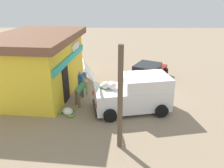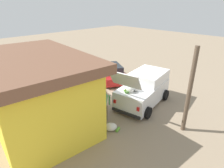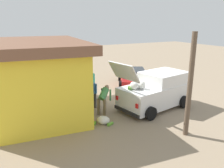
{
  "view_description": "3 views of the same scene",
  "coord_description": "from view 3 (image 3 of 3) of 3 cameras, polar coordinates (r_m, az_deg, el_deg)",
  "views": [
    {
      "loc": [
        -11.43,
        1.4,
        5.65
      ],
      "look_at": [
        0.35,
        1.48,
        0.79
      ],
      "focal_mm": 34.52,
      "sensor_mm": 36.0,
      "label": 1
    },
    {
      "loc": [
        -7.32,
        9.02,
        5.76
      ],
      "look_at": [
        0.53,
        1.27,
        0.99
      ],
      "focal_mm": 30.26,
      "sensor_mm": 36.0,
      "label": 2
    },
    {
      "loc": [
        -10.37,
        7.73,
        4.49
      ],
      "look_at": [
        0.63,
        1.97,
        1.04
      ],
      "focal_mm": 36.28,
      "sensor_mm": 36.0,
      "label": 3
    }
  ],
  "objects": [
    {
      "name": "ground_plane",
      "position": [
        13.7,
        8.56,
        -3.81
      ],
      "size": [
        60.0,
        60.0,
        0.0
      ],
      "primitive_type": "plane",
      "color": "gray"
    },
    {
      "name": "storefront_bar",
      "position": [
        11.87,
        -18.12,
        1.89
      ],
      "size": [
        7.19,
        5.13,
        3.61
      ],
      "color": "yellow",
      "rests_on": "ground_plane"
    },
    {
      "name": "delivery_van",
      "position": [
        12.28,
        11.02,
        -1.63
      ],
      "size": [
        2.75,
        4.58,
        2.7
      ],
      "color": "white",
      "rests_on": "ground_plane"
    },
    {
      "name": "parked_sedan",
      "position": [
        16.42,
        5.36,
        1.66
      ],
      "size": [
        4.37,
        3.47,
        1.2
      ],
      "color": "maroon",
      "rests_on": "ground_plane"
    },
    {
      "name": "vendor_standing",
      "position": [
        12.11,
        -4.98,
        -1.76
      ],
      "size": [
        0.49,
        0.47,
        1.6
      ],
      "color": "#4C4C51",
      "rests_on": "ground_plane"
    },
    {
      "name": "customer_bending",
      "position": [
        11.2,
        -2.11,
        -3.33
      ],
      "size": [
        0.71,
        0.75,
        1.43
      ],
      "color": "#726047",
      "rests_on": "ground_plane"
    },
    {
      "name": "unloaded_banana_pile",
      "position": [
        10.38,
        -2.19,
        -9.13
      ],
      "size": [
        0.83,
        0.85,
        0.38
      ],
      "color": "silver",
      "rests_on": "ground_plane"
    },
    {
      "name": "paint_bucket",
      "position": [
        15.17,
        -10.45,
        -1.25
      ],
      "size": [
        0.3,
        0.3,
        0.36
      ],
      "primitive_type": "cylinder",
      "color": "blue",
      "rests_on": "ground_plane"
    },
    {
      "name": "utility_pole",
      "position": [
        9.27,
        19.03,
        -0.49
      ],
      "size": [
        0.2,
        0.2,
        4.14
      ],
      "primitive_type": "cylinder",
      "color": "brown",
      "rests_on": "ground_plane"
    }
  ]
}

